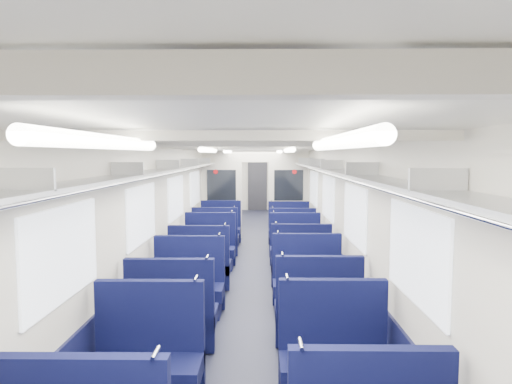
# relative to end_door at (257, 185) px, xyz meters

# --- Properties ---
(floor) EXTENTS (2.80, 18.00, 0.01)m
(floor) POSITION_rel_end_door_xyz_m (0.00, -8.94, -1.00)
(floor) COLOR black
(floor) RESTS_ON ground
(ceiling) EXTENTS (2.80, 18.00, 0.01)m
(ceiling) POSITION_rel_end_door_xyz_m (0.00, -8.94, 1.35)
(ceiling) COLOR silver
(ceiling) RESTS_ON wall_left
(wall_left) EXTENTS (0.02, 18.00, 2.35)m
(wall_left) POSITION_rel_end_door_xyz_m (-1.40, -8.94, 0.18)
(wall_left) COLOR #BCB7A8
(wall_left) RESTS_ON floor
(dado_left) EXTENTS (0.03, 17.90, 0.70)m
(dado_left) POSITION_rel_end_door_xyz_m (-1.39, -8.94, -0.65)
(dado_left) COLOR black
(dado_left) RESTS_ON floor
(wall_right) EXTENTS (0.02, 18.00, 2.35)m
(wall_right) POSITION_rel_end_door_xyz_m (1.40, -8.94, 0.18)
(wall_right) COLOR #BCB7A8
(wall_right) RESTS_ON floor
(dado_right) EXTENTS (0.03, 17.90, 0.70)m
(dado_right) POSITION_rel_end_door_xyz_m (1.39, -8.94, -0.65)
(dado_right) COLOR black
(dado_right) RESTS_ON floor
(wall_far) EXTENTS (2.80, 0.02, 2.35)m
(wall_far) POSITION_rel_end_door_xyz_m (0.00, 0.06, 0.18)
(wall_far) COLOR #BCB7A8
(wall_far) RESTS_ON floor
(luggage_rack_left) EXTENTS (0.36, 17.40, 0.18)m
(luggage_rack_left) POSITION_rel_end_door_xyz_m (-1.21, -8.94, 0.97)
(luggage_rack_left) COLOR #B2B5BA
(luggage_rack_left) RESTS_ON wall_left
(luggage_rack_right) EXTENTS (0.36, 17.40, 0.18)m
(luggage_rack_right) POSITION_rel_end_door_xyz_m (1.21, -8.94, 0.97)
(luggage_rack_right) COLOR #B2B5BA
(luggage_rack_right) RESTS_ON wall_right
(windows) EXTENTS (2.78, 15.60, 0.75)m
(windows) POSITION_rel_end_door_xyz_m (0.00, -9.40, 0.42)
(windows) COLOR white
(windows) RESTS_ON wall_left
(ceiling_fittings) EXTENTS (2.70, 16.06, 0.11)m
(ceiling_fittings) POSITION_rel_end_door_xyz_m (0.00, -9.20, 1.29)
(ceiling_fittings) COLOR beige
(ceiling_fittings) RESTS_ON ceiling
(end_door) EXTENTS (0.75, 0.06, 2.00)m
(end_door) POSITION_rel_end_door_xyz_m (0.00, 0.00, 0.00)
(end_door) COLOR black
(end_door) RESTS_ON floor
(bulkhead) EXTENTS (2.80, 0.10, 2.35)m
(bulkhead) POSITION_rel_end_door_xyz_m (-0.00, -5.92, 0.23)
(bulkhead) COLOR beige
(bulkhead) RESTS_ON floor
(seat_6) EXTENTS (0.98, 0.54, 1.10)m
(seat_6) POSITION_rel_end_door_xyz_m (-0.83, -13.79, -0.66)
(seat_6) COLOR #0B0E36
(seat_6) RESTS_ON floor
(seat_7) EXTENTS (0.98, 0.54, 1.10)m
(seat_7) POSITION_rel_end_door_xyz_m (0.83, -13.73, -0.66)
(seat_7) COLOR #0B0E36
(seat_7) RESTS_ON floor
(seat_8) EXTENTS (0.98, 0.54, 1.10)m
(seat_8) POSITION_rel_end_door_xyz_m (-0.83, -12.67, -0.66)
(seat_8) COLOR #0B0E36
(seat_8) RESTS_ON floor
(seat_9) EXTENTS (0.98, 0.54, 1.10)m
(seat_9) POSITION_rel_end_door_xyz_m (0.83, -12.52, -0.66)
(seat_9) COLOR #0B0E36
(seat_9) RESTS_ON floor
(seat_10) EXTENTS (0.98, 0.54, 1.10)m
(seat_10) POSITION_rel_end_door_xyz_m (-0.83, -11.57, -0.66)
(seat_10) COLOR #0B0E36
(seat_10) RESTS_ON floor
(seat_11) EXTENTS (0.98, 0.54, 1.10)m
(seat_11) POSITION_rel_end_door_xyz_m (0.83, -11.37, -0.66)
(seat_11) COLOR #0B0E36
(seat_11) RESTS_ON floor
(seat_12) EXTENTS (0.98, 0.54, 1.10)m
(seat_12) POSITION_rel_end_door_xyz_m (-0.83, -10.40, -0.66)
(seat_12) COLOR #0B0E36
(seat_12) RESTS_ON floor
(seat_13) EXTENTS (0.98, 0.54, 1.10)m
(seat_13) POSITION_rel_end_door_xyz_m (0.83, -10.22, -0.66)
(seat_13) COLOR #0B0E36
(seat_13) RESTS_ON floor
(seat_14) EXTENTS (0.98, 0.54, 1.10)m
(seat_14) POSITION_rel_end_door_xyz_m (-0.83, -9.06, -0.66)
(seat_14) COLOR #0B0E36
(seat_14) RESTS_ON floor
(seat_15) EXTENTS (0.98, 0.54, 1.10)m
(seat_15) POSITION_rel_end_door_xyz_m (0.83, -9.07, -0.66)
(seat_15) COLOR #0B0E36
(seat_15) RESTS_ON floor
(seat_16) EXTENTS (0.98, 0.54, 1.10)m
(seat_16) POSITION_rel_end_door_xyz_m (-0.83, -7.97, -0.66)
(seat_16) COLOR #0B0E36
(seat_16) RESTS_ON floor
(seat_17) EXTENTS (0.98, 0.54, 1.10)m
(seat_17) POSITION_rel_end_door_xyz_m (0.83, -8.07, -0.66)
(seat_17) COLOR #0B0E36
(seat_17) RESTS_ON floor
(seat_18) EXTENTS (0.98, 0.54, 1.10)m
(seat_18) POSITION_rel_end_door_xyz_m (-0.83, -6.79, -0.66)
(seat_18) COLOR #0B0E36
(seat_18) RESTS_ON floor
(seat_19) EXTENTS (0.98, 0.54, 1.10)m
(seat_19) POSITION_rel_end_door_xyz_m (0.83, -6.98, -0.66)
(seat_19) COLOR #0B0E36
(seat_19) RESTS_ON floor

